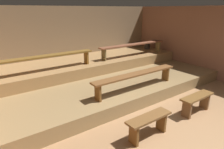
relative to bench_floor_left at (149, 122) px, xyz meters
name	(u,v)px	position (x,y,z in m)	size (l,w,h in m)	color
ground	(120,95)	(0.71, 1.71, -0.33)	(6.99, 5.76, 0.08)	#9A714C
wall_back	(75,40)	(0.71, 4.21, 0.82)	(6.99, 0.06, 2.21)	#886E50
wall_right	(194,41)	(3.84, 1.71, 0.82)	(0.06, 5.76, 2.21)	#925E48
platform_lower	(104,80)	(0.71, 2.48, -0.14)	(6.19, 3.41, 0.30)	#91764C
platform_middle	(89,64)	(0.71, 3.34, 0.16)	(6.19, 1.69, 0.30)	#A27A4C
bench_floor_left	(149,122)	(0.00, 0.00, 0.00)	(0.87, 0.24, 0.40)	brown
bench_floor_right	(197,100)	(1.43, 0.00, 0.00)	(0.87, 0.24, 0.40)	brown
bench_lower_center	(136,76)	(0.78, 1.18, 0.34)	(2.34, 0.24, 0.40)	brown
bench_middle_left	(43,58)	(-0.80, 2.91, 0.65)	(2.66, 0.24, 0.40)	brown
bench_middle_right	(134,46)	(2.23, 2.91, 0.65)	(2.66, 0.24, 0.40)	brown
pail_middle	(147,46)	(3.43, 3.45, 0.44)	(0.22, 0.22, 0.26)	#332D28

